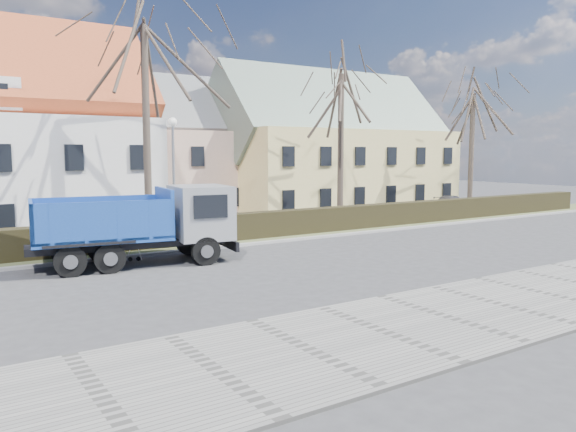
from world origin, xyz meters
TOP-DOWN VIEW (x-y plane):
  - ground at (0.00, 0.00)m, footprint 120.00×120.00m
  - sidewalk_near at (0.00, -8.50)m, footprint 80.00×5.00m
  - curb_far at (0.00, 4.60)m, footprint 80.00×0.30m
  - grass_strip at (0.00, 6.20)m, footprint 80.00×3.00m
  - hedge at (0.00, 6.00)m, footprint 60.00×0.90m
  - building_pink at (4.00, 20.00)m, footprint 10.80×8.80m
  - building_yellow at (16.00, 17.00)m, footprint 18.80×10.80m
  - tree_1 at (-2.00, 8.50)m, footprint 9.20×9.20m
  - tree_2 at (10.00, 8.50)m, footprint 8.00×8.00m
  - tree_3 at (22.00, 8.50)m, footprint 7.60×7.60m
  - dump_truck at (-4.72, 3.02)m, footprint 8.15×3.97m
  - streetlight at (-1.26, 7.00)m, footprint 0.47×0.47m
  - cart_frame at (-4.51, 3.83)m, footprint 0.80×0.53m
  - parked_car_b at (22.66, 10.77)m, footprint 4.09×2.73m

SIDE VIEW (x-z plane):
  - ground at x=0.00m, z-range 0.00..0.00m
  - sidewalk_near at x=0.00m, z-range 0.00..0.08m
  - grass_strip at x=0.00m, z-range 0.00..0.10m
  - curb_far at x=0.00m, z-range 0.00..0.12m
  - cart_frame at x=-4.51m, z-range 0.00..0.68m
  - parked_car_b at x=22.66m, z-range 0.00..1.10m
  - hedge at x=0.00m, z-range 0.00..1.30m
  - dump_truck at x=-4.72m, z-range 0.00..3.13m
  - streetlight at x=-1.26m, z-range 0.00..6.06m
  - building_pink at x=4.00m, z-range 0.00..8.00m
  - building_yellow at x=16.00m, z-range 0.00..8.50m
  - tree_3 at x=22.00m, z-range 0.00..10.45m
  - tree_2 at x=10.00m, z-range 0.00..11.00m
  - tree_1 at x=-2.00m, z-range 0.00..12.65m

